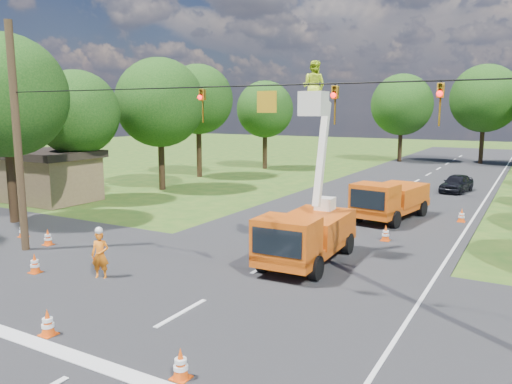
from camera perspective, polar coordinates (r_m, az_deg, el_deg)
The scene contains 27 objects.
ground at distance 32.01m, azimuth 14.11°, elevation -1.06°, with size 140.00×140.00×0.00m, color #265118.
road_main at distance 32.01m, azimuth 14.11°, elevation -1.06°, with size 12.00×100.00×0.06m, color black.
road_cross at distance 15.95m, azimuth -4.00°, elevation -11.33°, with size 56.00×10.00×0.07m, color black.
stop_bar at distance 12.34m, azimuth -18.19°, elevation -18.26°, with size 9.00×0.45×0.02m, color silver.
edge_line at distance 31.03m, azimuth 24.11°, elevation -1.92°, with size 0.12×90.00×0.02m, color silver.
bucket_truck at distance 18.37m, azimuth 5.87°, elevation -3.30°, with size 2.39×5.62×7.36m.
second_truck at distance 26.55m, azimuth 15.03°, elevation -0.82°, with size 2.93×5.83×2.09m.
ground_worker at distance 17.64m, azimuth -17.38°, elevation -6.89°, with size 0.60×0.39×1.64m, color orange.
distant_car at distance 37.11m, azimuth 21.95°, elevation 0.94°, with size 1.49×3.71×1.26m, color black.
traffic_cone_0 at distance 13.93m, azimuth -22.71°, elevation -13.62°, with size 0.38×0.38×0.71m.
traffic_cone_1 at distance 11.17m, azimuth -8.61°, elevation -18.88°, with size 0.38×0.38×0.71m.
traffic_cone_2 at distance 19.18m, azimuth 7.53°, elevation -6.67°, with size 0.38×0.38×0.71m.
traffic_cone_3 at distance 22.36m, azimuth 14.60°, elevation -4.58°, with size 0.38×0.38×0.71m.
traffic_cone_4 at distance 19.09m, azimuth -23.96°, elevation -7.49°, with size 0.38×0.38×0.71m.
traffic_cone_5 at distance 22.70m, azimuth -22.69°, elevation -4.80°, with size 0.38×0.38×0.71m.
traffic_cone_6 at distance 24.55m, azimuth -25.10°, elevation -3.94°, with size 0.38×0.38×0.71m.
traffic_cone_7 at distance 27.28m, azimuth 22.44°, elevation -2.50°, with size 0.38×0.38×0.71m.
pole_left at distance 21.72m, azimuth -25.62°, elevation 5.47°, with size 0.30×0.30×9.00m.
signal_span at distance 13.80m, azimuth 3.55°, elevation 10.38°, with size 18.00×0.29×1.07m.
shed at distance 33.52m, azimuth -22.44°, elevation 1.78°, with size 5.50×4.50×3.15m.
tree_left_b at distance 27.52m, azimuth -26.77°, elevation 9.79°, with size 6.00×6.00×9.32m.
tree_left_c at distance 32.76m, azimuth -19.83°, elevation 8.47°, with size 5.20×5.20×8.06m.
tree_left_d at distance 35.97m, azimuth -10.94°, elevation 9.98°, with size 6.20×6.20×9.24m.
tree_left_e at distance 42.59m, azimuth -6.62°, elevation 10.45°, with size 5.80×5.80×9.41m.
tree_left_f at distance 48.28m, azimuth 1.03°, elevation 9.42°, with size 5.40×5.40×8.40m.
tree_far_a at distance 56.98m, azimuth 16.33°, elevation 9.54°, with size 6.60×6.60×9.50m.
tree_far_b at distance 57.66m, azimuth 24.70°, elevation 9.68°, with size 7.00×7.00×10.32m.
Camera 1 is at (8.30, -10.40, 5.62)m, focal length 35.00 mm.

